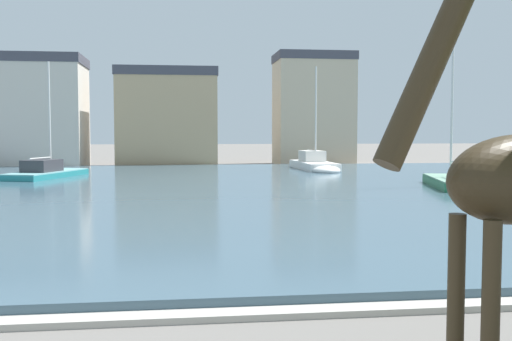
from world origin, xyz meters
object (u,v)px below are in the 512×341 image
(giraffe_statue, at_px, (509,190))
(sailboat_teal, at_px, (51,174))
(sailboat_white, at_px, (315,166))
(sailboat_green, at_px, (450,183))

(giraffe_statue, distance_m, sailboat_teal, 35.41)
(sailboat_teal, xyz_separation_m, sailboat_white, (18.20, 4.93, 0.09))
(giraffe_statue, relative_size, sailboat_teal, 0.63)
(sailboat_white, relative_size, sailboat_green, 1.01)
(giraffe_statue, distance_m, sailboat_green, 26.70)
(giraffe_statue, xyz_separation_m, sailboat_green, (10.90, 24.28, -2.14))
(sailboat_teal, bearing_deg, giraffe_statue, -71.51)
(giraffe_statue, relative_size, sailboat_green, 0.60)
(sailboat_green, bearing_deg, giraffe_statue, -114.18)
(sailboat_teal, relative_size, sailboat_green, 0.96)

